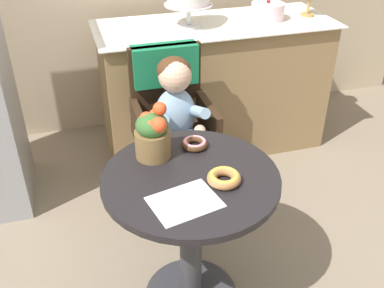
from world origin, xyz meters
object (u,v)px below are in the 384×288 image
(wicker_chair, at_px, (170,105))
(donut_mid, at_px, (195,143))
(round_layer_cake, at_px, (268,11))
(flower_vase, at_px, (153,133))
(donut_front, at_px, (224,177))
(cafe_table, at_px, (191,216))
(seated_child, at_px, (177,112))

(wicker_chair, height_order, donut_mid, wicker_chair)
(donut_mid, bearing_deg, round_layer_cake, 52.72)
(donut_mid, height_order, flower_vase, flower_vase)
(donut_front, xyz_separation_m, donut_mid, (-0.04, 0.28, -0.00))
(flower_vase, bearing_deg, cafe_table, -59.11)
(cafe_table, height_order, seated_child, seated_child)
(seated_child, xyz_separation_m, flower_vase, (-0.21, -0.43, 0.16))
(wicker_chair, bearing_deg, cafe_table, -93.84)
(donut_front, bearing_deg, round_layer_cake, 59.89)
(round_layer_cake, bearing_deg, flower_vase, -132.58)
(donut_front, xyz_separation_m, round_layer_cake, (0.79, 1.36, 0.21))
(wicker_chair, relative_size, flower_vase, 3.89)
(cafe_table, distance_m, donut_mid, 0.31)
(seated_child, relative_size, flower_vase, 2.96)
(donut_front, distance_m, flower_vase, 0.35)
(wicker_chair, bearing_deg, round_layer_cake, 37.00)
(donut_mid, xyz_separation_m, flower_vase, (-0.19, -0.02, 0.09))
(donut_front, height_order, round_layer_cake, round_layer_cake)
(round_layer_cake, bearing_deg, donut_front, -120.11)
(donut_front, height_order, flower_vase, flower_vase)
(seated_child, bearing_deg, flower_vase, -116.72)
(donut_mid, relative_size, round_layer_cake, 0.54)
(cafe_table, relative_size, seated_child, 0.99)
(cafe_table, bearing_deg, seated_child, 80.19)
(cafe_table, distance_m, flower_vase, 0.39)
(round_layer_cake, bearing_deg, seated_child, -139.80)
(cafe_table, bearing_deg, wicker_chair, 82.16)
(seated_child, height_order, round_layer_cake, round_layer_cake)
(wicker_chair, xyz_separation_m, round_layer_cake, (0.79, 0.52, 0.31))
(wicker_chair, height_order, flower_vase, flower_vase)
(donut_front, bearing_deg, seated_child, 90.56)
(round_layer_cake, bearing_deg, donut_mid, -127.28)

